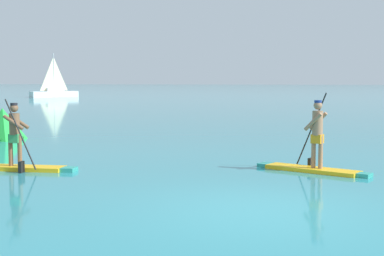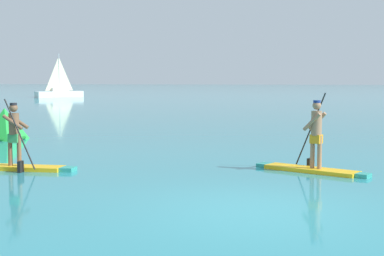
{
  "view_description": "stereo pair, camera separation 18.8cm",
  "coord_description": "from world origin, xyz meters",
  "px_view_note": "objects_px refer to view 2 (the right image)",
  "views": [
    {
      "loc": [
        0.79,
        -9.78,
        2.29
      ],
      "look_at": [
        -2.56,
        6.63,
        0.83
      ],
      "focal_mm": 52.68,
      "sensor_mm": 36.0,
      "label": 1
    },
    {
      "loc": [
        0.97,
        -9.74,
        2.29
      ],
      "look_at": [
        -2.56,
        6.63,
        0.83
      ],
      "focal_mm": 52.68,
      "sensor_mm": 36.0,
      "label": 2
    }
  ],
  "objects_px": {
    "race_marker_buoy": "(5,125)",
    "sailboat_left_horizon": "(59,91)",
    "paddleboarder_mid_center": "(313,154)",
    "paddleboarder_near_left": "(13,155)"
  },
  "relations": [
    {
      "from": "race_marker_buoy",
      "to": "sailboat_left_horizon",
      "type": "height_order",
      "value": "sailboat_left_horizon"
    },
    {
      "from": "paddleboarder_mid_center",
      "to": "race_marker_buoy",
      "type": "relative_size",
      "value": 1.58
    },
    {
      "from": "sailboat_left_horizon",
      "to": "paddleboarder_mid_center",
      "type": "bearing_deg",
      "value": 72.26
    },
    {
      "from": "paddleboarder_near_left",
      "to": "race_marker_buoy",
      "type": "relative_size",
      "value": 1.88
    },
    {
      "from": "paddleboarder_mid_center",
      "to": "race_marker_buoy",
      "type": "xyz_separation_m",
      "value": [
        -11.48,
        5.25,
        0.1
      ]
    },
    {
      "from": "paddleboarder_near_left",
      "to": "sailboat_left_horizon",
      "type": "height_order",
      "value": "sailboat_left_horizon"
    },
    {
      "from": "paddleboarder_mid_center",
      "to": "sailboat_left_horizon",
      "type": "bearing_deg",
      "value": -33.02
    },
    {
      "from": "paddleboarder_mid_center",
      "to": "paddleboarder_near_left",
      "type": "bearing_deg",
      "value": 35.26
    },
    {
      "from": "paddleboarder_mid_center",
      "to": "sailboat_left_horizon",
      "type": "height_order",
      "value": "sailboat_left_horizon"
    },
    {
      "from": "paddleboarder_near_left",
      "to": "paddleboarder_mid_center",
      "type": "bearing_deg",
      "value": 7.78
    }
  ]
}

